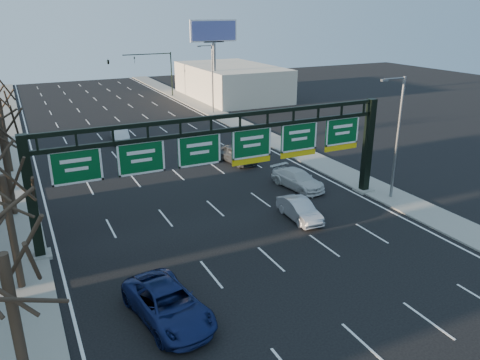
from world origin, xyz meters
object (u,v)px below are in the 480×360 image
car_blue_suv (168,304)px  car_silver_sedan (300,210)px  car_white_wagon (298,179)px  sign_gantry (228,153)px

car_blue_suv → car_silver_sedan: bearing=21.5°
car_white_wagon → sign_gantry: bearing=-168.0°
sign_gantry → car_silver_sedan: bearing=-27.0°
sign_gantry → car_silver_sedan: 6.17m
sign_gantry → car_white_wagon: bearing=21.5°
car_blue_suv → sign_gantry: bearing=42.3°
car_blue_suv → car_white_wagon: size_ratio=1.14×
car_blue_suv → car_white_wagon: car_blue_suv is taller
car_silver_sedan → car_white_wagon: 5.91m
car_blue_suv → car_silver_sedan: car_blue_suv is taller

